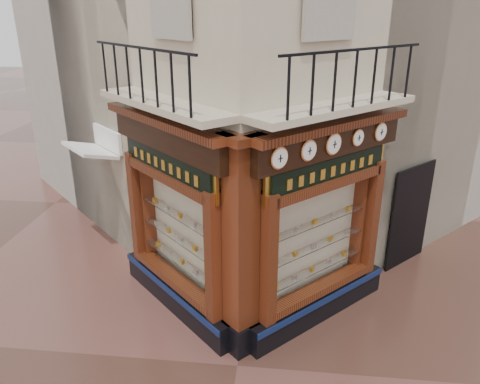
# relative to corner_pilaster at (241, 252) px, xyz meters

# --- Properties ---
(ground) EXTENTS (80.00, 80.00, 0.00)m
(ground) POSITION_rel_corner_pilaster_xyz_m (0.00, -0.50, -1.95)
(ground) COLOR #472A21
(ground) RESTS_ON ground
(neighbour_left) EXTENTS (11.31, 11.31, 11.00)m
(neighbour_left) POSITION_rel_corner_pilaster_xyz_m (-2.47, 8.13, 3.55)
(neighbour_left) COLOR #B1A89A
(neighbour_left) RESTS_ON ground
(neighbour_right) EXTENTS (11.31, 11.31, 11.00)m
(neighbour_right) POSITION_rel_corner_pilaster_xyz_m (2.47, 8.13, 3.55)
(neighbour_right) COLOR #B1A89A
(neighbour_right) RESTS_ON ground
(shopfront_left) EXTENTS (2.86, 2.86, 3.98)m
(shopfront_left) POSITION_rel_corner_pilaster_xyz_m (-1.41, 1.07, 0.03)
(shopfront_left) COLOR black
(shopfront_left) RESTS_ON ground
(shopfront_right) EXTENTS (2.86, 2.86, 3.98)m
(shopfront_right) POSITION_rel_corner_pilaster_xyz_m (1.41, 1.07, 0.03)
(shopfront_right) COLOR black
(shopfront_right) RESTS_ON ground
(corner_pilaster) EXTENTS (0.85, 0.85, 3.98)m
(corner_pilaster) POSITION_rel_corner_pilaster_xyz_m (0.00, 0.00, 0.00)
(corner_pilaster) COLOR black
(corner_pilaster) RESTS_ON ground
(balcony) EXTENTS (5.94, 2.97, 1.03)m
(balcony) POSITION_rel_corner_pilaster_xyz_m (0.00, 0.99, 2.27)
(balcony) COLOR #BCAD92
(balcony) RESTS_ON ground
(clock_a) EXTENTS (0.29, 0.29, 0.36)m
(clock_a) POSITION_rel_corner_pilaster_xyz_m (0.59, -0.02, 1.67)
(clock_a) COLOR #D18745
(clock_a) RESTS_ON ground
(clock_b) EXTENTS (0.29, 0.29, 0.36)m
(clock_b) POSITION_rel_corner_pilaster_xyz_m (1.04, 0.44, 1.67)
(clock_b) COLOR #D18745
(clock_b) RESTS_ON ground
(clock_c) EXTENTS (0.30, 0.30, 0.38)m
(clock_c) POSITION_rel_corner_pilaster_xyz_m (1.47, 0.86, 1.67)
(clock_c) COLOR #D18745
(clock_c) RESTS_ON ground
(clock_d) EXTENTS (0.25, 0.25, 0.31)m
(clock_d) POSITION_rel_corner_pilaster_xyz_m (1.92, 1.32, 1.67)
(clock_d) COLOR #D18745
(clock_d) RESTS_ON ground
(clock_e) EXTENTS (0.28, 0.28, 0.35)m
(clock_e) POSITION_rel_corner_pilaster_xyz_m (2.39, 1.78, 1.67)
(clock_e) COLOR #D18745
(clock_e) RESTS_ON ground
(awning) EXTENTS (1.59, 1.59, 0.29)m
(awning) POSITION_rel_corner_pilaster_xyz_m (-3.87, 3.16, -1.95)
(awning) COLOR white
(awning) RESTS_ON ground
(signboard_left) EXTENTS (2.23, 2.23, 0.60)m
(signboard_left) POSITION_rel_corner_pilaster_xyz_m (-1.46, 1.01, 1.15)
(signboard_left) COLOR gold
(signboard_left) RESTS_ON ground
(signboard_right) EXTENTS (2.19, 2.19, 0.59)m
(signboard_right) POSITION_rel_corner_pilaster_xyz_m (1.46, 1.01, 1.15)
(signboard_right) COLOR gold
(signboard_right) RESTS_ON ground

